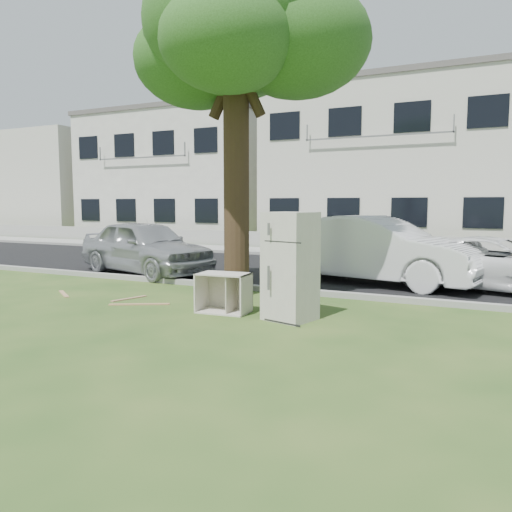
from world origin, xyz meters
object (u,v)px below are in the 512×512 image
at_px(car_center, 376,250).
at_px(car_left, 145,247).
at_px(fridge, 290,266).
at_px(cabinet, 224,293).
at_px(car_right, 496,264).

bearing_deg(car_center, car_left, 111.03).
bearing_deg(fridge, car_center, 99.21).
distance_m(fridge, car_center, 4.48).
distance_m(cabinet, car_left, 5.58).
bearing_deg(cabinet, car_left, 137.87).
relative_size(cabinet, car_center, 0.18).
relative_size(car_center, car_right, 1.16).
bearing_deg(car_right, fridge, 157.94).
bearing_deg(car_left, car_center, -63.46).
relative_size(car_right, car_left, 0.98).
relative_size(cabinet, car_left, 0.21).
xyz_separation_m(fridge, car_right, (3.14, 4.66, -0.31)).
relative_size(fridge, car_right, 0.42).
relative_size(fridge, cabinet, 1.98).
distance_m(cabinet, car_center, 4.81).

